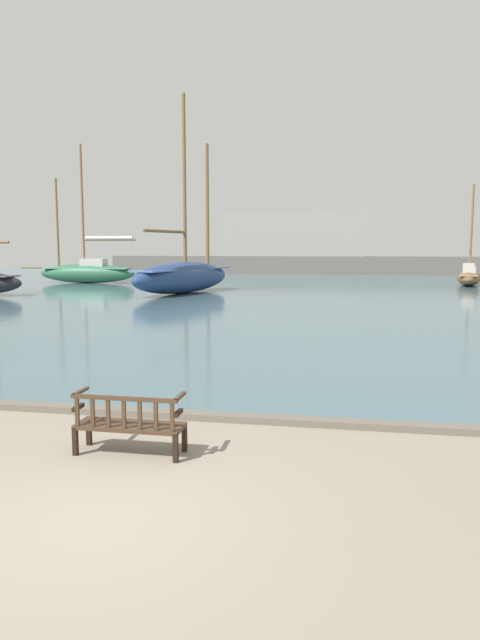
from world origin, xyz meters
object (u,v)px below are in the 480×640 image
at_px(park_bench, 129,423).
at_px(sailboat_nearest_port, 87,271).
at_px(sailboat_nearest_starboard, 183,275).
at_px(sailboat_outer_port, 469,277).

height_order(park_bench, sailboat_nearest_port, sailboat_nearest_port).
xyz_separation_m(sailboat_nearest_port, sailboat_nearest_starboard, (10.91, -8.88, 0.13)).
xyz_separation_m(sailboat_nearest_starboard, sailboat_outer_port, (20.06, 11.66, -0.46)).
bearing_deg(sailboat_nearest_starboard, park_bench, -75.62).
distance_m(sailboat_nearest_starboard, sailboat_outer_port, 23.21).
relative_size(sailboat_nearest_port, sailboat_outer_port, 1.44).
bearing_deg(sailboat_nearest_starboard, sailboat_outer_port, 30.18).
bearing_deg(park_bench, sailboat_nearest_port, 116.04).
height_order(park_bench, sailboat_outer_port, sailboat_outer_port).
bearing_deg(park_bench, sailboat_nearest_starboard, 104.38).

